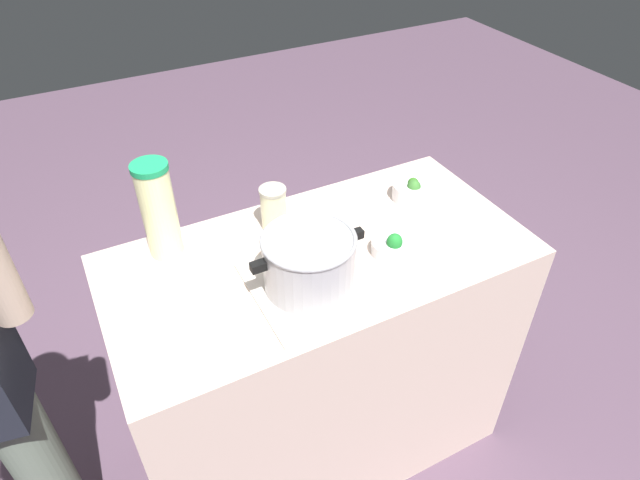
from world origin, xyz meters
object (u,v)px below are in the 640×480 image
Objects in this scene: mason_jar at (274,208)px; broccoli_bowl_center at (391,246)px; cooking_pot at (309,261)px; lemonade_pitcher at (159,210)px; broccoli_bowl_front at (412,191)px.

broccoli_bowl_center is (-0.25, 0.27, -0.04)m from mason_jar.
lemonade_pitcher is (0.30, -0.32, 0.06)m from cooking_pot.
mason_jar is at bearing -94.83° from cooking_pot.
cooking_pot is 2.44× the size of broccoli_bowl_front.
cooking_pot is 2.29× the size of mason_jar.
broccoli_bowl_front is at bearing 172.57° from lemonade_pitcher.
lemonade_pitcher is 0.66m from broccoli_bowl_center.
broccoli_bowl_center is (0.21, 0.20, -0.00)m from broccoli_bowl_front.
cooking_pot is at bearing 133.01° from lemonade_pitcher.
broccoli_bowl_front is (-0.46, 0.07, -0.04)m from mason_jar.
lemonade_pitcher is 2.25× the size of broccoli_bowl_front.
broccoli_bowl_front is 0.30m from broccoli_bowl_center.
broccoli_bowl_center is at bearing 43.61° from broccoli_bowl_front.
cooking_pot is at bearing 2.88° from broccoli_bowl_center.
broccoli_bowl_center is at bearing 132.14° from mason_jar.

